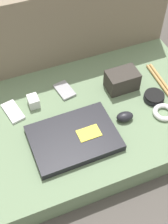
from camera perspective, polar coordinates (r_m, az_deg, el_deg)
ground_plane at (r=1.40m, az=0.00°, el=-3.21°), size 8.00×8.00×0.00m
couch_seat at (r=1.36m, az=0.00°, el=-1.92°), size 1.13×0.66×0.10m
couch_backrest at (r=1.53m, az=-6.26°, el=14.51°), size 1.13×0.20×0.48m
laptop at (r=1.23m, az=-1.86°, el=-4.75°), size 0.34×0.25×0.03m
computer_mouse at (r=1.30m, az=7.48°, el=-0.84°), size 0.08×0.06×0.04m
speaker_puck at (r=1.40m, az=12.68°, el=2.72°), size 0.09×0.09×0.03m
phone_silver at (r=1.41m, az=-3.59°, el=3.99°), size 0.08×0.11×0.01m
phone_black at (r=1.36m, az=-12.86°, el=0.07°), size 0.08×0.13×0.01m
camera_pouch at (r=1.41m, az=6.97°, el=5.79°), size 0.14×0.09×0.09m
charger_brick at (r=1.36m, az=-9.23°, el=1.94°), size 0.04×0.06×0.05m
cable_coil at (r=1.36m, az=14.38°, el=-0.05°), size 0.09×0.09×0.02m
drumstick_pair at (r=1.45m, az=14.92°, el=3.93°), size 0.04×0.35×0.01m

